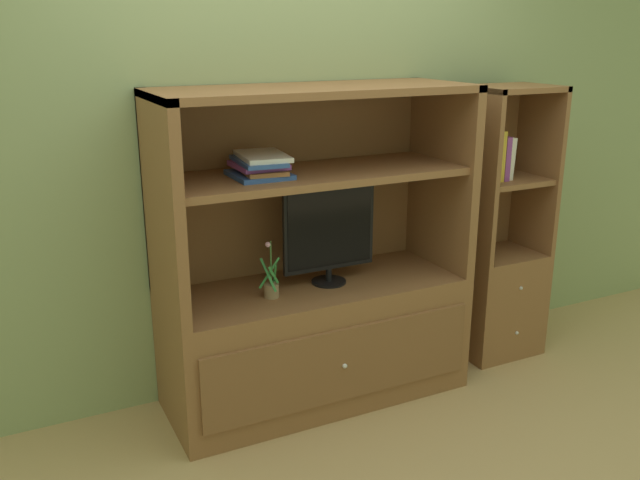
{
  "coord_description": "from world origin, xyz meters",
  "views": [
    {
      "loc": [
        -1.42,
        -2.5,
        1.86
      ],
      "look_at": [
        0.0,
        0.35,
        0.87
      ],
      "focal_mm": 38.18,
      "sensor_mm": 36.0,
      "label": 1
    }
  ],
  "objects_px": {
    "media_console": "(315,306)",
    "tv_monitor": "(329,231)",
    "bookshelf_tall": "(498,267)",
    "potted_plant": "(271,287)",
    "magazine_stack": "(260,165)",
    "upright_book_row": "(495,157)"
  },
  "relations": [
    {
      "from": "media_console",
      "to": "tv_monitor",
      "type": "distance_m",
      "value": 0.41
    },
    {
      "from": "media_console",
      "to": "bookshelf_tall",
      "type": "distance_m",
      "value": 1.2
    },
    {
      "from": "media_console",
      "to": "potted_plant",
      "type": "xyz_separation_m",
      "value": [
        -0.27,
        -0.07,
        0.17
      ]
    },
    {
      "from": "magazine_stack",
      "to": "upright_book_row",
      "type": "bearing_deg",
      "value": 0.11
    },
    {
      "from": "tv_monitor",
      "to": "magazine_stack",
      "type": "xyz_separation_m",
      "value": [
        -0.36,
        0.01,
        0.36
      ]
    },
    {
      "from": "tv_monitor",
      "to": "bookshelf_tall",
      "type": "xyz_separation_m",
      "value": [
        1.13,
        0.02,
        -0.37
      ]
    },
    {
      "from": "magazine_stack",
      "to": "bookshelf_tall",
      "type": "bearing_deg",
      "value": 0.44
    },
    {
      "from": "tv_monitor",
      "to": "potted_plant",
      "type": "distance_m",
      "value": 0.41
    },
    {
      "from": "media_console",
      "to": "tv_monitor",
      "type": "relative_size",
      "value": 3.13
    },
    {
      "from": "media_console",
      "to": "bookshelf_tall",
      "type": "xyz_separation_m",
      "value": [
        1.2,
        0.0,
        0.03
      ]
    },
    {
      "from": "magazine_stack",
      "to": "media_console",
      "type": "bearing_deg",
      "value": 2.02
    },
    {
      "from": "media_console",
      "to": "tv_monitor",
      "type": "height_order",
      "value": "media_console"
    },
    {
      "from": "tv_monitor",
      "to": "potted_plant",
      "type": "bearing_deg",
      "value": -171.43
    },
    {
      "from": "magazine_stack",
      "to": "bookshelf_tall",
      "type": "distance_m",
      "value": 1.66
    },
    {
      "from": "tv_monitor",
      "to": "upright_book_row",
      "type": "distance_m",
      "value": 1.08
    },
    {
      "from": "bookshelf_tall",
      "to": "upright_book_row",
      "type": "distance_m",
      "value": 0.67
    },
    {
      "from": "bookshelf_tall",
      "to": "magazine_stack",
      "type": "bearing_deg",
      "value": -179.56
    },
    {
      "from": "media_console",
      "to": "tv_monitor",
      "type": "xyz_separation_m",
      "value": [
        0.07,
        -0.02,
        0.4
      ]
    },
    {
      "from": "media_console",
      "to": "magazine_stack",
      "type": "relative_size",
      "value": 4.6
    },
    {
      "from": "media_console",
      "to": "magazine_stack",
      "type": "xyz_separation_m",
      "value": [
        -0.29,
        -0.01,
        0.76
      ]
    },
    {
      "from": "tv_monitor",
      "to": "bookshelf_tall",
      "type": "bearing_deg",
      "value": 0.9
    },
    {
      "from": "tv_monitor",
      "to": "potted_plant",
      "type": "relative_size",
      "value": 1.8
    }
  ]
}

